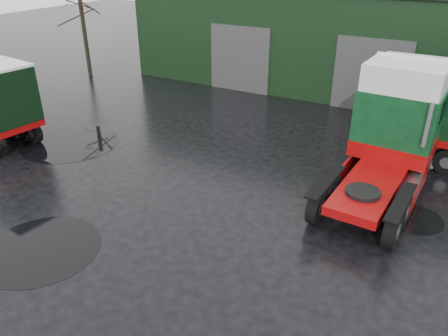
% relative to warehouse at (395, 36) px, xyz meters
% --- Properties ---
extents(ground, '(100.00, 100.00, 0.00)m').
position_rel_warehouse_xyz_m(ground, '(-2.00, -20.00, -3.16)').
color(ground, black).
extents(warehouse, '(32.40, 12.40, 6.30)m').
position_rel_warehouse_xyz_m(warehouse, '(0.00, 0.00, 0.00)').
color(warehouse, black).
rests_on(warehouse, ground).
extents(hero_tractor, '(3.64, 7.71, 4.68)m').
position_rel_warehouse_xyz_m(hero_tractor, '(2.50, -15.50, -0.82)').
color(hero_tractor, '#0C391A').
rests_on(hero_tractor, ground).
extents(tree_left, '(4.40, 4.40, 8.50)m').
position_rel_warehouse_xyz_m(tree_left, '(-19.00, -8.00, 1.09)').
color(tree_left, black).
rests_on(tree_left, ground).
extents(puddle_0, '(3.62, 3.62, 0.01)m').
position_rel_warehouse_xyz_m(puddle_0, '(-5.77, -23.61, -3.15)').
color(puddle_0, black).
rests_on(puddle_0, ground).
extents(puddle_1, '(2.00, 2.00, 0.01)m').
position_rel_warehouse_xyz_m(puddle_1, '(3.99, -16.23, -3.15)').
color(puddle_1, black).
rests_on(puddle_1, ground).
extents(puddle_2, '(4.52, 4.52, 0.01)m').
position_rel_warehouse_xyz_m(puddle_2, '(-11.13, -17.35, -3.15)').
color(puddle_2, black).
rests_on(puddle_2, ground).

